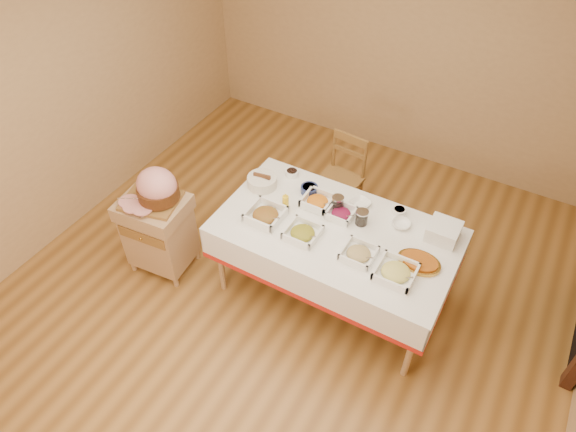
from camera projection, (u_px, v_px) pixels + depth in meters
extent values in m
plane|color=olive|center=(283.00, 302.00, 4.33)|extent=(5.00, 5.00, 0.00)
plane|color=tan|center=(411.00, 40.00, 4.99)|extent=(4.50, 0.00, 4.50)
plane|color=tan|center=(47.00, 97.00, 4.24)|extent=(0.00, 5.00, 5.00)
cube|color=tan|center=(336.00, 232.00, 3.91)|extent=(1.80, 1.00, 0.04)
cylinder|color=tan|center=(220.00, 260.00, 4.20)|extent=(0.05, 0.05, 0.71)
cylinder|color=tan|center=(273.00, 201.00, 4.72)|extent=(0.05, 0.05, 0.71)
cylinder|color=tan|center=(411.00, 348.00, 3.61)|extent=(0.05, 0.05, 0.71)
cylinder|color=tan|center=(447.00, 269.00, 4.13)|extent=(0.05, 0.05, 0.71)
cube|color=white|center=(336.00, 230.00, 3.89)|extent=(1.82, 1.02, 0.01)
cube|color=tan|center=(160.00, 236.00, 4.40)|extent=(0.53, 0.45, 0.53)
cube|color=tan|center=(153.00, 208.00, 4.17)|extent=(0.57, 0.49, 0.13)
cube|color=olive|center=(139.00, 237.00, 4.14)|extent=(0.44, 0.05, 0.11)
sphere|color=#BC8F35|center=(139.00, 238.00, 4.14)|extent=(0.03, 0.03, 0.03)
cylinder|color=tan|center=(134.00, 264.00, 4.58)|extent=(0.04, 0.04, 0.09)
cylinder|color=tan|center=(160.00, 239.00, 4.80)|extent=(0.04, 0.04, 0.09)
cylinder|color=tan|center=(173.00, 283.00, 4.42)|extent=(0.04, 0.04, 0.09)
cylinder|color=tan|center=(198.00, 256.00, 4.64)|extent=(0.04, 0.04, 0.09)
cube|color=olive|center=(338.00, 181.00, 4.82)|extent=(0.42, 0.40, 0.03)
cylinder|color=olive|center=(314.00, 201.00, 4.94)|extent=(0.03, 0.03, 0.41)
cylinder|color=olive|center=(331.00, 183.00, 5.13)|extent=(0.03, 0.03, 0.41)
cylinder|color=olive|center=(343.00, 215.00, 4.81)|extent=(0.03, 0.03, 0.41)
cylinder|color=olive|center=(360.00, 196.00, 5.00)|extent=(0.03, 0.03, 0.41)
cylinder|color=olive|center=(334.00, 149.00, 4.84)|extent=(0.03, 0.03, 0.44)
cylinder|color=olive|center=(365.00, 161.00, 4.70)|extent=(0.03, 0.03, 0.44)
cube|color=olive|center=(351.00, 139.00, 4.65)|extent=(0.35, 0.06, 0.08)
cube|color=olive|center=(151.00, 200.00, 4.11)|extent=(0.44, 0.35, 0.03)
ellipsoid|color=pink|center=(157.00, 185.00, 4.01)|extent=(0.33, 0.30, 0.28)
cylinder|color=#522B12|center=(158.00, 192.00, 4.06)|extent=(0.33, 0.33, 0.11)
cube|color=silver|center=(130.00, 209.00, 4.01)|extent=(0.28, 0.12, 0.00)
cylinder|color=silver|center=(138.00, 199.00, 4.09)|extent=(0.32, 0.09, 0.01)
cube|color=white|center=(266.00, 217.00, 3.97)|extent=(0.27, 0.27, 0.02)
ellipsoid|color=red|center=(266.00, 215.00, 3.95)|extent=(0.20, 0.20, 0.07)
cylinder|color=silver|center=(270.00, 219.00, 3.91)|extent=(0.16, 0.01, 0.12)
cube|color=white|center=(303.00, 235.00, 3.83)|extent=(0.24, 0.24, 0.01)
ellipsoid|color=orange|center=(303.00, 233.00, 3.82)|extent=(0.18, 0.18, 0.06)
cylinder|color=silver|center=(307.00, 237.00, 3.78)|extent=(0.14, 0.01, 0.10)
cube|color=white|center=(358.00, 256.00, 3.68)|extent=(0.23, 0.23, 0.01)
ellipsoid|color=tan|center=(359.00, 254.00, 3.67)|extent=(0.18, 0.18, 0.06)
cylinder|color=silver|center=(364.00, 258.00, 3.64)|extent=(0.13, 0.01, 0.09)
cube|color=white|center=(395.00, 274.00, 3.56)|extent=(0.27, 0.27, 0.01)
ellipsoid|color=#CFCA62|center=(396.00, 272.00, 3.54)|extent=(0.20, 0.20, 0.07)
cylinder|color=silver|center=(402.00, 278.00, 3.50)|extent=(0.14, 0.01, 0.10)
cube|color=white|center=(317.00, 204.00, 4.08)|extent=(0.23, 0.23, 0.02)
ellipsoid|color=orange|center=(318.00, 201.00, 4.07)|extent=(0.17, 0.17, 0.06)
cylinder|color=silver|center=(322.00, 205.00, 4.03)|extent=(0.15, 0.01, 0.11)
cube|color=white|center=(341.00, 215.00, 3.99)|extent=(0.20, 0.20, 0.01)
ellipsoid|color=maroon|center=(341.00, 213.00, 3.97)|extent=(0.15, 0.15, 0.05)
cylinder|color=silver|center=(345.00, 217.00, 3.94)|extent=(0.13, 0.01, 0.10)
cylinder|color=white|center=(292.00, 173.00, 4.33)|extent=(0.11, 0.11, 0.05)
cylinder|color=black|center=(292.00, 171.00, 4.32)|extent=(0.09, 0.09, 0.02)
cylinder|color=navy|center=(309.00, 189.00, 4.17)|extent=(0.14, 0.14, 0.06)
cylinder|color=maroon|center=(309.00, 188.00, 4.16)|extent=(0.11, 0.11, 0.02)
cylinder|color=white|center=(399.00, 211.00, 3.99)|extent=(0.11, 0.11, 0.05)
cylinder|color=orange|center=(399.00, 210.00, 3.98)|extent=(0.09, 0.09, 0.02)
imported|color=white|center=(360.00, 203.00, 4.07)|extent=(0.20, 0.20, 0.04)
imported|color=white|center=(401.00, 224.00, 3.89)|extent=(0.17, 0.17, 0.04)
cylinder|color=silver|center=(338.00, 204.00, 4.01)|extent=(0.09, 0.09, 0.11)
cylinder|color=silver|center=(338.00, 198.00, 3.97)|extent=(0.10, 0.10, 0.01)
cylinder|color=black|center=(337.00, 205.00, 4.02)|extent=(0.08, 0.08, 0.08)
cylinder|color=silver|center=(362.00, 218.00, 3.89)|extent=(0.09, 0.09, 0.11)
cylinder|color=silver|center=(362.00, 212.00, 3.85)|extent=(0.10, 0.10, 0.01)
cylinder|color=black|center=(361.00, 220.00, 3.90)|extent=(0.08, 0.08, 0.08)
cylinder|color=yellow|center=(285.00, 202.00, 4.01)|extent=(0.05, 0.05, 0.13)
cone|color=yellow|center=(285.00, 195.00, 3.96)|extent=(0.03, 0.03, 0.03)
cylinder|color=silver|center=(262.00, 181.00, 4.22)|extent=(0.25, 0.25, 0.09)
cube|color=white|center=(442.00, 237.00, 3.82)|extent=(0.23, 0.23, 0.01)
cube|color=white|center=(442.00, 235.00, 3.81)|extent=(0.23, 0.23, 0.01)
cube|color=white|center=(443.00, 234.00, 3.80)|extent=(0.23, 0.23, 0.01)
cube|color=white|center=(443.00, 233.00, 3.79)|extent=(0.23, 0.23, 0.01)
cube|color=white|center=(443.00, 231.00, 3.78)|extent=(0.23, 0.23, 0.01)
cube|color=white|center=(444.00, 230.00, 3.77)|extent=(0.23, 0.23, 0.01)
cube|color=white|center=(444.00, 229.00, 3.76)|extent=(0.23, 0.23, 0.01)
cube|color=white|center=(445.00, 227.00, 3.75)|extent=(0.23, 0.23, 0.01)
cube|color=white|center=(445.00, 226.00, 3.74)|extent=(0.23, 0.23, 0.01)
ellipsoid|color=#BC8F35|center=(419.00, 262.00, 3.63)|extent=(0.32, 0.23, 0.03)
ellipsoid|color=#A04F11|center=(419.00, 261.00, 3.62)|extent=(0.27, 0.19, 0.03)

